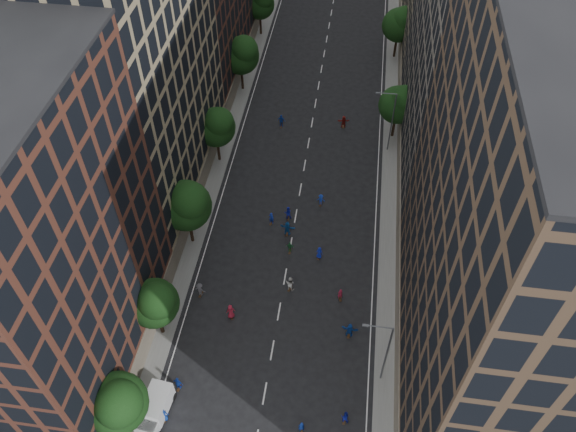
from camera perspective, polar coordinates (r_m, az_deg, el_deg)
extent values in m
plane|color=black|center=(73.00, 1.65, 4.90)|extent=(240.00, 240.00, 0.00)
cube|color=slate|center=(80.30, -6.34, 9.33)|extent=(4.00, 105.00, 0.15)
cube|color=slate|center=(78.70, 11.10, 7.72)|extent=(4.00, 105.00, 0.15)
cube|color=#4F291E|center=(48.77, -25.19, -3.53)|extent=(14.00, 22.00, 30.00)
cube|color=#968462|center=(63.13, -16.56, 14.62)|extent=(14.00, 26.00, 34.00)
cube|color=#4D3929|center=(44.59, 23.09, -2.48)|extent=(14.00, 30.00, 36.00)
cube|color=#60594F|center=(67.57, 19.27, 15.74)|extent=(14.00, 28.00, 33.00)
cylinder|color=black|center=(53.31, -16.11, -19.38)|extent=(0.36, 0.36, 3.96)
sphere|color=black|center=(50.11, -17.00, -17.74)|extent=(5.20, 5.20, 5.20)
sphere|color=black|center=(48.58, -16.82, -17.79)|extent=(3.90, 3.90, 3.90)
cylinder|color=black|center=(57.44, -12.87, -10.47)|extent=(0.36, 0.36, 3.70)
sphere|color=black|center=(54.68, -13.45, -8.61)|extent=(4.80, 4.80, 4.80)
sphere|color=black|center=(53.28, -13.21, -8.41)|extent=(3.60, 3.60, 3.60)
cylinder|color=black|center=(63.82, -9.86, -1.31)|extent=(0.36, 0.36, 4.22)
sphere|color=black|center=(61.01, -10.32, 1.05)|extent=(5.60, 5.60, 5.60)
sphere|color=black|center=(59.46, -9.99, 1.52)|extent=(4.20, 4.20, 4.20)
cylinder|color=black|center=(73.38, -7.09, 6.80)|extent=(0.36, 0.36, 3.87)
sphere|color=black|center=(71.14, -7.35, 8.94)|extent=(5.00, 5.00, 5.00)
sphere|color=black|center=(69.85, -7.04, 9.44)|extent=(3.75, 3.75, 3.75)
cylinder|color=black|center=(85.66, -4.68, 13.83)|extent=(0.36, 0.36, 4.05)
sphere|color=black|center=(83.67, -4.84, 15.92)|extent=(5.40, 5.40, 5.40)
sphere|color=black|center=(82.38, -4.50, 16.50)|extent=(4.05, 4.05, 4.05)
cylinder|color=black|center=(99.11, -2.80, 18.91)|extent=(0.36, 0.36, 3.78)
sphere|color=black|center=(97.50, -2.88, 20.68)|extent=(4.80, 4.80, 4.80)
cylinder|color=black|center=(77.91, 10.70, 9.03)|extent=(0.36, 0.36, 3.74)
sphere|color=black|center=(75.88, 11.06, 11.02)|extent=(5.00, 5.00, 5.00)
sphere|color=black|center=(74.80, 11.68, 11.50)|extent=(3.75, 3.75, 3.75)
cylinder|color=black|center=(94.40, 10.86, 16.60)|extent=(0.36, 0.36, 3.96)
sphere|color=black|center=(92.63, 11.19, 18.49)|extent=(5.20, 5.20, 5.20)
sphere|color=black|center=(91.61, 11.74, 18.99)|extent=(3.90, 3.90, 3.90)
cylinder|color=#595B60|center=(52.00, 9.96, -13.74)|extent=(0.18, 0.18, 9.00)
cylinder|color=#595B60|center=(48.03, 9.22, -11.05)|extent=(2.40, 0.12, 0.12)
cube|color=#595B60|center=(47.99, 7.88, -10.96)|extent=(0.50, 0.22, 0.15)
cylinder|color=#595B60|center=(73.90, 10.49, 9.23)|extent=(0.18, 0.18, 9.00)
cylinder|color=#595B60|center=(71.16, 10.01, 12.17)|extent=(2.40, 0.12, 0.12)
cube|color=#595B60|center=(71.13, 9.11, 12.24)|extent=(0.50, 0.22, 0.15)
cube|color=white|center=(54.03, -13.17, -18.01)|extent=(2.34, 3.58, 2.07)
cube|color=white|center=(53.73, -14.01, -20.08)|extent=(2.03, 1.70, 1.32)
cube|color=black|center=(53.18, -14.14, -19.82)|extent=(1.82, 1.40, 0.09)
cylinder|color=black|center=(54.52, -14.96, -20.28)|extent=(0.31, 0.74, 0.71)
cylinder|color=black|center=(55.66, -13.36, -16.99)|extent=(0.31, 0.74, 0.71)
cylinder|color=black|center=(55.10, -11.50, -17.55)|extent=(0.31, 0.74, 0.71)
imported|color=navy|center=(53.92, -12.57, -19.08)|extent=(1.00, 0.71, 1.93)
imported|color=navy|center=(52.55, 1.37, -20.65)|extent=(0.66, 0.54, 1.58)
imported|color=#131B9E|center=(53.11, 5.81, -19.64)|extent=(0.83, 0.68, 1.59)
imported|color=navy|center=(55.00, -11.09, -16.36)|extent=(1.11, 0.68, 1.77)
imported|color=#123B95|center=(56.99, 6.27, -11.47)|extent=(1.74, 0.72, 1.83)
imported|color=#A31B30|center=(58.07, -5.83, -9.64)|extent=(1.08, 0.91, 1.88)
imported|color=maroon|center=(59.39, 5.32, -7.92)|extent=(0.65, 0.52, 1.54)
imported|color=silver|center=(59.69, 0.21, -6.87)|extent=(1.12, 1.00, 1.91)
imported|color=#49484D|center=(60.03, -8.92, -7.42)|extent=(1.26, 0.88, 1.78)
imported|color=#227137|center=(62.92, 0.20, -3.20)|extent=(0.91, 0.42, 1.52)
imported|color=navy|center=(64.44, -0.06, -1.28)|extent=(1.85, 0.82, 1.93)
imported|color=#1525AF|center=(62.47, 3.20, -3.76)|extent=(0.89, 0.70, 1.61)
imported|color=#152FB0|center=(65.69, -1.70, -0.23)|extent=(0.71, 0.56, 1.69)
imported|color=#1621B7|center=(66.17, -0.01, 0.31)|extent=(0.97, 0.83, 1.76)
imported|color=#1433A7|center=(67.92, 3.35, 1.65)|extent=(1.04, 0.66, 1.54)
imported|color=#1641BA|center=(78.81, -0.68, 9.62)|extent=(1.17, 0.59, 1.92)
imported|color=maroon|center=(79.15, 5.67, 9.48)|extent=(1.69, 0.77, 1.76)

